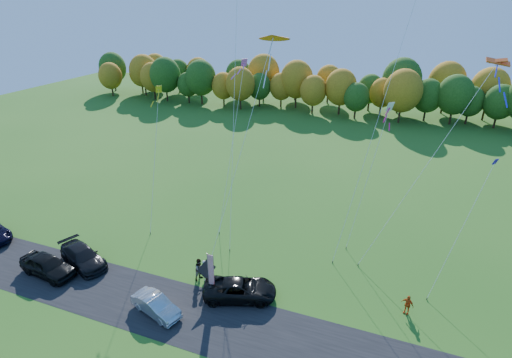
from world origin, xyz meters
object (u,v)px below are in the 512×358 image
(person_east, at_px, (407,305))
(feather_flag, at_px, (210,270))
(silver_sedan, at_px, (156,305))
(black_suv, at_px, (240,289))

(person_east, bearing_deg, feather_flag, -143.36)
(silver_sedan, height_order, person_east, person_east)
(black_suv, height_order, silver_sedan, black_suv)
(black_suv, height_order, feather_flag, feather_flag)
(black_suv, height_order, person_east, person_east)
(silver_sedan, bearing_deg, feather_flag, -26.23)
(feather_flag, bearing_deg, person_east, 13.36)
(black_suv, relative_size, feather_flag, 1.45)
(black_suv, relative_size, person_east, 3.54)
(feather_flag, bearing_deg, black_suv, 14.93)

